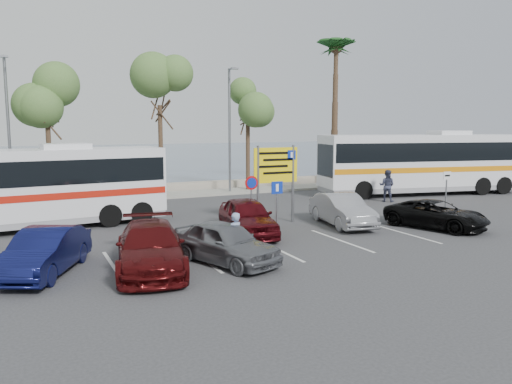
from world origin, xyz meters
name	(u,v)px	position (x,y,z in m)	size (l,w,h in m)	color
ground	(290,240)	(0.00, 0.00, 0.00)	(120.00, 120.00, 0.00)	#313134
kerb_strip	(185,194)	(0.00, 14.00, 0.07)	(44.00, 2.40, 0.15)	gray
seawall	(176,187)	(0.00, 16.00, 0.30)	(48.00, 0.80, 0.60)	gray
sea	(92,156)	(0.00, 60.00, 0.01)	(140.00, 140.00, 0.00)	#43536B
tree_left	(46,98)	(-8.00, 14.00, 6.00)	(3.20, 3.20, 7.20)	#382619
tree_mid	(159,90)	(-1.50, 14.00, 6.65)	(3.20, 3.20, 8.00)	#382619
tree_right	(248,100)	(4.50, 14.00, 6.17)	(3.20, 3.20, 7.40)	#382619
palm_tree	(336,50)	(11.50, 14.00, 9.87)	(4.80, 4.80, 11.20)	#382619
street_lamp_left	(8,123)	(-10.00, 13.52, 4.60)	(0.45, 1.15, 8.01)	slate
street_lamp_right	(230,124)	(3.00, 13.52, 4.60)	(0.45, 1.15, 8.01)	slate
direction_sign	(276,171)	(1.00, 3.20, 2.43)	(2.20, 0.12, 3.60)	slate
sign_no_stop	(251,194)	(-0.60, 2.38, 1.58)	(0.60, 0.08, 2.35)	slate
sign_parking	(277,201)	(-0.20, 0.79, 1.47)	(0.50, 0.07, 2.25)	slate
sign_taxi	(446,187)	(9.80, 1.49, 1.42)	(0.50, 0.07, 2.20)	slate
lane_markings	(277,248)	(-1.14, -1.00, 0.00)	(12.02, 4.20, 0.01)	silver
coach_bus_left	(24,191)	(-9.46, 6.50, 1.72)	(12.07, 3.56, 3.71)	silver
coach_bus_right	(420,165)	(14.19, 7.97, 1.93)	(13.66, 5.47, 4.16)	silver
car_silver_a	(225,242)	(-3.60, -2.07, 0.69)	(1.64, 4.08, 1.39)	slate
car_blue	(45,252)	(-9.00, -0.86, 0.69)	(1.46, 4.20, 1.38)	#0F1347
car_maroon	(150,247)	(-6.00, -1.81, 0.73)	(2.04, 5.02, 1.46)	#4E0D0E
car_red	(247,217)	(-1.20, 1.50, 0.76)	(1.80, 4.47, 1.52)	#4C0A10
suv_black	(436,214)	(6.89, -0.78, 0.61)	(2.04, 4.41, 1.23)	black
car_silver_b	(342,210)	(3.50, 1.50, 0.72)	(1.52, 4.37, 1.44)	#97989D
pedestrian_near	(235,237)	(-3.24, -2.00, 0.82)	(0.60, 0.39, 1.65)	#7E92B8
pedestrian_far	(387,186)	(10.06, 6.30, 0.95)	(0.92, 0.72, 1.90)	#363951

